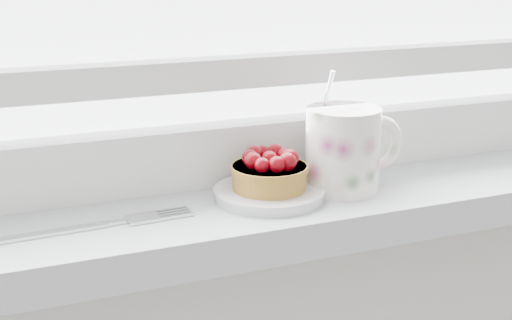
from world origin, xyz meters
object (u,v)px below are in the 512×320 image
fork (88,227)px  saucer (269,193)px  floral_mug (345,147)px  raspberry_tart (270,171)px

fork → saucer: bearing=3.5°
floral_mug → raspberry_tart: bearing=177.9°
fork → raspberry_tart: bearing=3.6°
raspberry_tart → fork: raspberry_tart is taller
saucer → fork: bearing=-176.5°
raspberry_tart → fork: bearing=-176.4°
floral_mug → saucer: bearing=178.0°
raspberry_tart → floral_mug: size_ratio=0.62×
floral_mug → fork: floral_mug is taller
saucer → fork: saucer is taller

